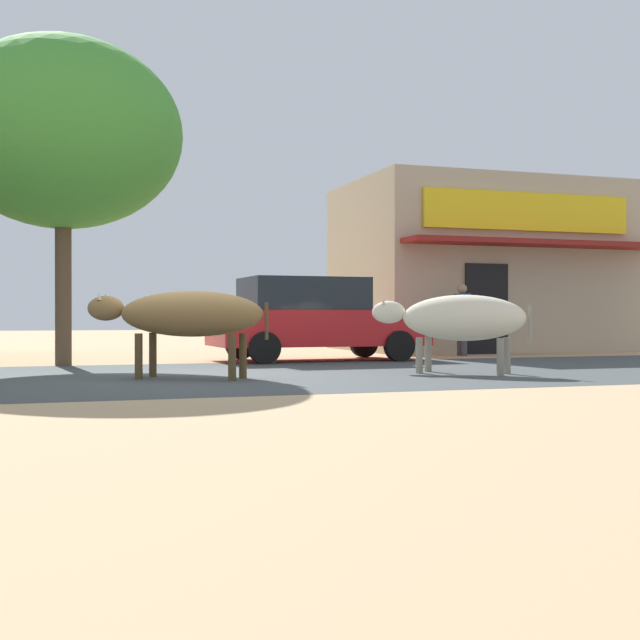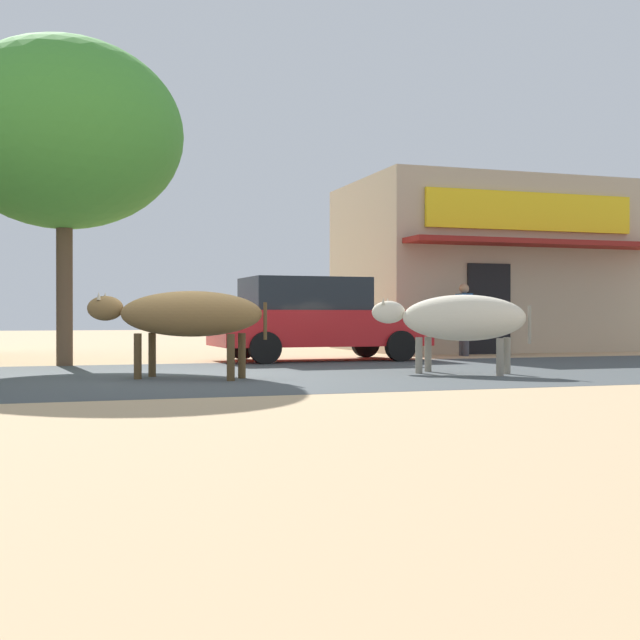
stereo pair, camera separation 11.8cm
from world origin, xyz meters
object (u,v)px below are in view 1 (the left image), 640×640
(cow_far_dark, at_px, (458,319))
(pedestrian_by_shop, at_px, (462,314))
(parked_hatchback_car, at_px, (313,318))
(cow_near_brown, at_px, (187,315))
(roadside_tree, at_px, (63,134))

(cow_far_dark, relative_size, pedestrian_by_shop, 1.32)
(cow_far_dark, height_order, pedestrian_by_shop, pedestrian_by_shop)
(parked_hatchback_car, relative_size, cow_near_brown, 1.68)
(cow_near_brown, xyz_separation_m, cow_far_dark, (4.16, -0.26, -0.06))
(roadside_tree, relative_size, parked_hatchback_car, 1.38)
(parked_hatchback_car, height_order, cow_near_brown, parked_hatchback_car)
(cow_near_brown, bearing_deg, parked_hatchback_car, 51.56)
(pedestrian_by_shop, bearing_deg, parked_hatchback_car, -168.17)
(parked_hatchback_car, bearing_deg, roadside_tree, -176.87)
(cow_near_brown, height_order, pedestrian_by_shop, pedestrian_by_shop)
(roadside_tree, bearing_deg, parked_hatchback_car, 3.13)
(parked_hatchback_car, distance_m, cow_far_dark, 4.41)
(parked_hatchback_car, height_order, cow_far_dark, parked_hatchback_car)
(parked_hatchback_car, bearing_deg, cow_far_dark, -77.61)
(roadside_tree, height_order, cow_near_brown, roadside_tree)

